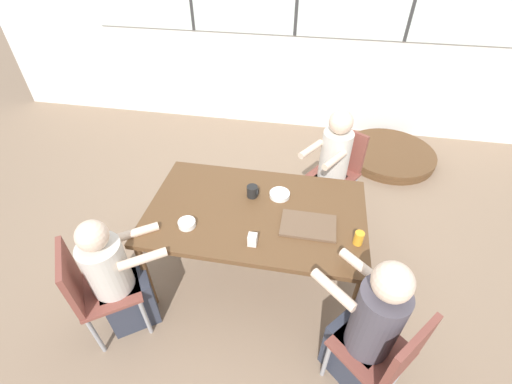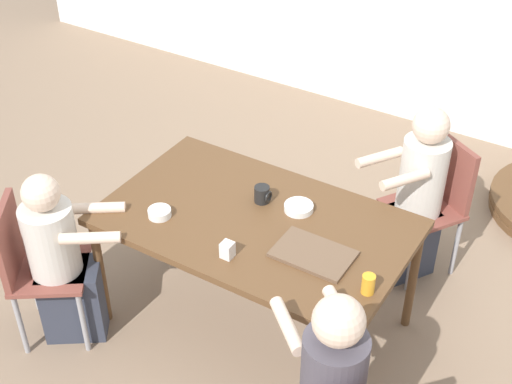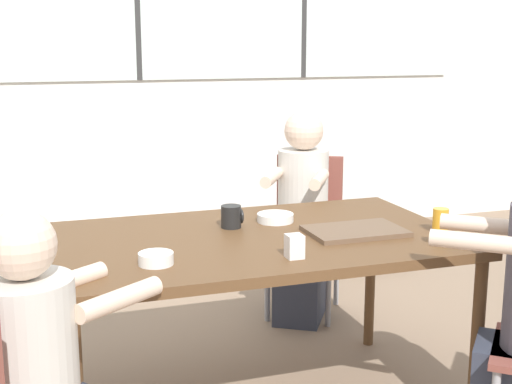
{
  "view_description": "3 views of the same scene",
  "coord_description": "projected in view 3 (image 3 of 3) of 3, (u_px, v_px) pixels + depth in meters",
  "views": [
    {
      "loc": [
        0.33,
        -1.82,
        2.52
      ],
      "look_at": [
        0.0,
        0.0,
        0.94
      ],
      "focal_mm": 24.0,
      "sensor_mm": 36.0,
      "label": 1
    },
    {
      "loc": [
        1.55,
        -2.52,
        3.09
      ],
      "look_at": [
        0.0,
        0.0,
        0.94
      ],
      "focal_mm": 50.0,
      "sensor_mm": 36.0,
      "label": 2
    },
    {
      "loc": [
        -0.89,
        -2.62,
        1.53
      ],
      "look_at": [
        0.0,
        0.0,
        0.94
      ],
      "focal_mm": 50.0,
      "sensor_mm": 36.0,
      "label": 3
    }
  ],
  "objects": [
    {
      "name": "milk_carton_small",
      "position": [
        294.0,
        246.0,
        2.56
      ],
      "size": [
        0.06,
        0.06,
        0.09
      ],
      "color": "silver",
      "rests_on": "dining_table"
    },
    {
      "name": "juice_glass",
      "position": [
        440.0,
        221.0,
        2.9
      ],
      "size": [
        0.06,
        0.06,
        0.1
      ],
      "color": "gold",
      "rests_on": "dining_table"
    },
    {
      "name": "food_tray_dark",
      "position": [
        355.0,
        231.0,
        2.9
      ],
      "size": [
        0.39,
        0.26,
        0.02
      ],
      "color": "brown",
      "rests_on": "dining_table"
    },
    {
      "name": "bowl_white_shallow",
      "position": [
        156.0,
        259.0,
        2.49
      ],
      "size": [
        0.12,
        0.12,
        0.04
      ],
      "color": "white",
      "rests_on": "dining_table"
    },
    {
      "name": "chair_for_man_blue_shirt",
      "position": [
        307.0,
        219.0,
        4.07
      ],
      "size": [
        0.55,
        0.55,
        0.88
      ],
      "rotation": [
        0.0,
        0.0,
        -3.71
      ],
      "color": "brown",
      "rests_on": "ground_plane"
    },
    {
      "name": "dining_table",
      "position": [
        256.0,
        250.0,
        2.88
      ],
      "size": [
        1.62,
        0.98,
        0.76
      ],
      "color": "brown",
      "rests_on": "ground_plane"
    },
    {
      "name": "person_man_blue_shirt",
      "position": [
        302.0,
        224.0,
        3.92
      ],
      "size": [
        0.5,
        0.57,
        1.16
      ],
      "rotation": [
        0.0,
        0.0,
        -3.71
      ],
      "color": "#333847",
      "rests_on": "ground_plane"
    },
    {
      "name": "wall_back_with_windows",
      "position": [
        138.0,
        54.0,
        5.24
      ],
      "size": [
        8.4,
        0.08,
        2.8
      ],
      "color": "silver",
      "rests_on": "ground_plane"
    },
    {
      "name": "bowl_cereal",
      "position": [
        275.0,
        218.0,
        3.08
      ],
      "size": [
        0.16,
        0.16,
        0.04
      ],
      "color": "white",
      "rests_on": "dining_table"
    },
    {
      "name": "coffee_mug",
      "position": [
        232.0,
        217.0,
        2.98
      ],
      "size": [
        0.09,
        0.08,
        0.09
      ],
      "color": "black",
      "rests_on": "dining_table"
    },
    {
      "name": "folded_table_stack",
      "position": [
        339.0,
        241.0,
        5.32
      ],
      "size": [
        1.11,
        1.11,
        0.12
      ],
      "color": "brown",
      "rests_on": "ground_plane"
    }
  ]
}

